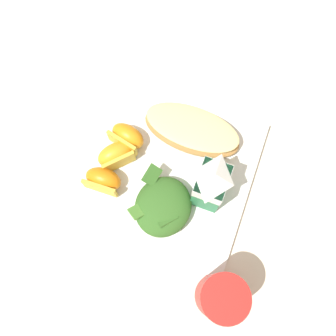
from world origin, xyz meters
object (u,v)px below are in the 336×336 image
(milk_carton, at_px, (211,184))
(white_plate, at_px, (168,171))
(orange_wedge_rear, at_px, (103,180))
(green_salad_pile, at_px, (163,206))
(cheesy_pizza_bread, at_px, (192,130))
(orange_wedge_middle, at_px, (115,155))
(orange_wedge_front, at_px, (127,137))
(drinking_red_cup, at_px, (221,297))

(milk_carton, bearing_deg, white_plate, -101.48)
(milk_carton, xyz_separation_m, orange_wedge_rear, (0.04, -0.17, -0.04))
(white_plate, height_order, green_salad_pile, green_salad_pile)
(cheesy_pizza_bread, xyz_separation_m, orange_wedge_middle, (0.09, -0.10, 0.00))
(orange_wedge_front, relative_size, orange_wedge_rear, 1.09)
(orange_wedge_front, height_order, orange_wedge_middle, same)
(white_plate, height_order, milk_carton, milk_carton)
(white_plate, bearing_deg, orange_wedge_rear, -56.99)
(orange_wedge_front, bearing_deg, orange_wedge_rear, -5.60)
(orange_wedge_middle, bearing_deg, cheesy_pizza_bread, 129.94)
(milk_carton, relative_size, drinking_red_cup, 1.04)
(orange_wedge_middle, height_order, orange_wedge_rear, same)
(green_salad_pile, height_order, orange_wedge_rear, green_salad_pile)
(orange_wedge_middle, xyz_separation_m, orange_wedge_rear, (0.05, -0.00, 0.00))
(white_plate, distance_m, drinking_red_cup, 0.22)
(cheesy_pizza_bread, distance_m, drinking_red_cup, 0.27)
(green_salad_pile, relative_size, orange_wedge_rear, 1.73)
(white_plate, distance_m, orange_wedge_rear, 0.11)
(milk_carton, distance_m, orange_wedge_middle, 0.17)
(orange_wedge_front, relative_size, orange_wedge_middle, 0.97)
(green_salad_pile, height_order, milk_carton, milk_carton)
(white_plate, bearing_deg, drinking_red_cup, 40.77)
(white_plate, xyz_separation_m, orange_wedge_middle, (0.01, -0.09, 0.03))
(green_salad_pile, distance_m, orange_wedge_rear, 0.11)
(drinking_red_cup, bearing_deg, orange_wedge_middle, -123.40)
(milk_carton, bearing_deg, orange_wedge_rear, -75.23)
(green_salad_pile, relative_size, orange_wedge_front, 1.59)
(cheesy_pizza_bread, relative_size, green_salad_pile, 1.63)
(white_plate, xyz_separation_m, milk_carton, (0.02, 0.08, 0.07))
(milk_carton, height_order, orange_wedge_rear, milk_carton)
(drinking_red_cup, bearing_deg, milk_carton, -155.98)
(green_salad_pile, height_order, orange_wedge_front, green_salad_pile)
(white_plate, relative_size, milk_carton, 2.55)
(green_salad_pile, distance_m, milk_carton, 0.09)
(orange_wedge_rear, bearing_deg, white_plate, 123.01)
(white_plate, relative_size, cheesy_pizza_bread, 1.63)
(green_salad_pile, relative_size, drinking_red_cup, 1.00)
(white_plate, xyz_separation_m, orange_wedge_rear, (0.06, -0.09, 0.03))
(white_plate, bearing_deg, orange_wedge_middle, -82.01)
(cheesy_pizza_bread, bearing_deg, drinking_red_cup, 27.77)
(orange_wedge_front, relative_size, drinking_red_cup, 0.63)
(green_salad_pile, xyz_separation_m, orange_wedge_middle, (-0.05, -0.10, -0.00))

